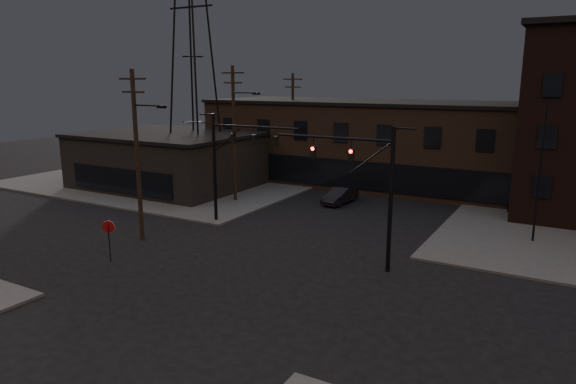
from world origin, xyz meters
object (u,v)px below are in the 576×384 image
(traffic_signal_far, at_px, (229,156))
(stop_sign, at_px, (109,231))
(traffic_signal_near, at_px, (371,182))
(car_crossing, at_px, (340,196))
(parked_car_lot_a, at_px, (544,209))

(traffic_signal_far, height_order, stop_sign, traffic_signal_far)
(traffic_signal_near, bearing_deg, traffic_signal_far, 163.83)
(car_crossing, bearing_deg, stop_sign, -100.62)
(traffic_signal_near, relative_size, traffic_signal_far, 1.00)
(stop_sign, bearing_deg, parked_car_lot_a, 46.07)
(stop_sign, height_order, car_crossing, stop_sign)
(traffic_signal_far, bearing_deg, car_crossing, 65.53)
(traffic_signal_near, xyz_separation_m, stop_sign, (-13.36, -6.49, -3.09))
(traffic_signal_far, distance_m, car_crossing, 11.57)
(traffic_signal_far, bearing_deg, parked_car_lot_a, 31.09)
(stop_sign, height_order, parked_car_lot_a, stop_sign)
(parked_car_lot_a, bearing_deg, car_crossing, 120.63)
(stop_sign, bearing_deg, car_crossing, 73.83)
(traffic_signal_near, relative_size, stop_sign, 3.23)
(traffic_signal_near, distance_m, traffic_signal_far, 12.57)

